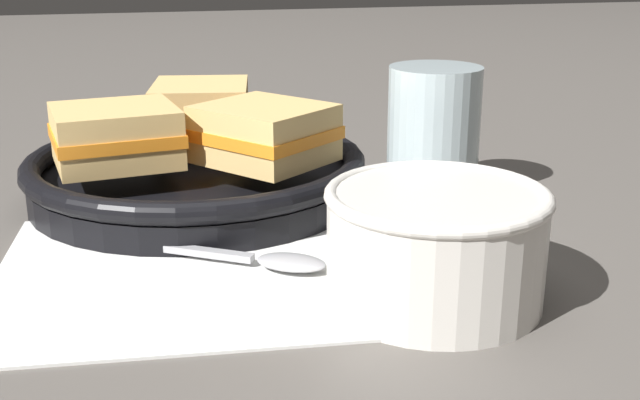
# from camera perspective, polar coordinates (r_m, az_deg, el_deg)

# --- Properties ---
(ground_plane) EXTENTS (4.00, 4.00, 0.00)m
(ground_plane) POSITION_cam_1_polar(r_m,az_deg,el_deg) (0.54, -2.04, -5.23)
(ground_plane) COLOR #56514C
(napkin) EXTENTS (0.29, 0.26, 0.00)m
(napkin) POSITION_cam_1_polar(r_m,az_deg,el_deg) (0.55, -8.37, -4.84)
(napkin) COLOR white
(napkin) RESTS_ON ground_plane
(soup_bowl) EXTENTS (0.14, 0.14, 0.07)m
(soup_bowl) POSITION_cam_1_polar(r_m,az_deg,el_deg) (0.49, 8.23, -2.71)
(soup_bowl) COLOR silver
(soup_bowl) RESTS_ON ground_plane
(spoon) EXTENTS (0.14, 0.10, 0.01)m
(spoon) POSITION_cam_1_polar(r_m,az_deg,el_deg) (0.55, -4.49, -4.22)
(spoon) COLOR #9E9EA3
(spoon) RESTS_ON napkin
(skillet) EXTENTS (0.29, 0.29, 0.04)m
(skillet) POSITION_cam_1_polar(r_m,az_deg,el_deg) (0.70, -8.75, 1.80)
(skillet) COLOR black
(skillet) RESTS_ON ground_plane
(sandwich_near_left) EXTENTS (0.11, 0.10, 0.05)m
(sandwich_near_left) POSITION_cam_1_polar(r_m,az_deg,el_deg) (0.66, -14.32, 4.47)
(sandwich_near_left) COLOR #DBB26B
(sandwich_near_left) RESTS_ON skillet
(sandwich_near_right) EXTENTS (0.13, 0.13, 0.05)m
(sandwich_near_right) POSITION_cam_1_polar(r_m,az_deg,el_deg) (0.65, -3.97, 4.75)
(sandwich_near_right) COLOR #DBB26B
(sandwich_near_right) RESTS_ON skillet
(sandwich_far_left) EXTENTS (0.10, 0.11, 0.05)m
(sandwich_far_left) POSITION_cam_1_polar(r_m,az_deg,el_deg) (0.75, -8.46, 6.47)
(sandwich_far_left) COLOR #DBB26B
(sandwich_far_left) RESTS_ON skillet
(drinking_glass) EXTENTS (0.08, 0.08, 0.11)m
(drinking_glass) POSITION_cam_1_polar(r_m,az_deg,el_deg) (0.69, 8.06, 4.78)
(drinking_glass) COLOR silver
(drinking_glass) RESTS_ON ground_plane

